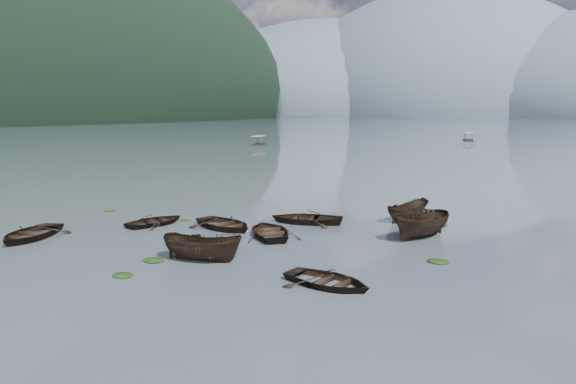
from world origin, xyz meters
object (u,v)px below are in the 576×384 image
(rowboat_3, at_px, (270,236))
(pontoon_left, at_px, (259,145))
(rowboat_0, at_px, (31,238))
(pontoon_centre, at_px, (468,140))

(rowboat_3, distance_m, pontoon_left, 86.44)
(rowboat_0, relative_size, pontoon_left, 0.91)
(pontoon_left, bearing_deg, rowboat_0, -83.18)
(rowboat_0, bearing_deg, pontoon_left, 92.91)
(rowboat_3, height_order, pontoon_centre, pontoon_centre)
(rowboat_0, height_order, pontoon_centre, pontoon_centre)
(rowboat_0, xyz_separation_m, pontoon_centre, (20.66, 121.33, 0.00))
(pontoon_centre, bearing_deg, pontoon_left, -145.34)
(rowboat_0, height_order, rowboat_3, rowboat_0)
(rowboat_3, bearing_deg, rowboat_0, -10.41)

